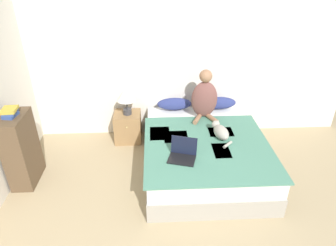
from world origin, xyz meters
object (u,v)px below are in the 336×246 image
at_px(bed, 204,153).
at_px(pillow_far, 219,103).
at_px(laptop_open, 183,154).
at_px(person_sitting, 204,98).
at_px(cat_tabby, 220,131).
at_px(table_lamp, 126,95).
at_px(pillow_near, 174,104).
at_px(bookshelf, 21,150).
at_px(nightstand, 128,127).
at_px(book_stack_top, 10,112).

relative_size(bed, pillow_far, 3.65).
height_order(bed, laptop_open, laptop_open).
height_order(person_sitting, cat_tabby, person_sitting).
distance_m(pillow_far, laptop_open, 1.57).
distance_m(bed, cat_tabby, 0.42).
relative_size(pillow_far, laptop_open, 1.43).
xyz_separation_m(cat_tabby, laptop_open, (-0.58, -0.47, -0.04)).
relative_size(laptop_open, table_lamp, 0.85).
bearing_deg(person_sitting, pillow_far, 42.47).
bearing_deg(pillow_near, laptop_open, -89.63).
height_order(person_sitting, bookshelf, person_sitting).
bearing_deg(nightstand, book_stack_top, -144.08).
bearing_deg(pillow_far, cat_tabby, -100.04).
xyz_separation_m(person_sitting, book_stack_top, (-2.60, -0.78, 0.22)).
xyz_separation_m(pillow_near, laptop_open, (0.01, -1.39, -0.05)).
relative_size(person_sitting, nightstand, 1.55).
distance_m(laptop_open, book_stack_top, 2.24).
bearing_deg(book_stack_top, bed, 3.24).
distance_m(bookshelf, book_stack_top, 0.57).
xyz_separation_m(bed, nightstand, (-1.17, 0.84, -0.01)).
distance_m(table_lamp, book_stack_top, 1.70).
bearing_deg(bed, pillow_near, 112.28).
relative_size(bed, person_sitting, 2.68).
height_order(pillow_near, nightstand, pillow_near).
relative_size(pillow_near, person_sitting, 0.74).
relative_size(person_sitting, book_stack_top, 3.33).
bearing_deg(bed, person_sitting, 83.42).
distance_m(pillow_near, nightstand, 0.88).
relative_size(bed, table_lamp, 4.42).
bearing_deg(table_lamp, pillow_far, 3.10).
distance_m(pillow_near, pillow_far, 0.75).
bearing_deg(bed, table_lamp, 144.22).
distance_m(bed, laptop_open, 0.68).
height_order(bed, pillow_far, pillow_far).
distance_m(bed, bookshelf, 2.54).
height_order(nightstand, book_stack_top, book_stack_top).
bearing_deg(book_stack_top, bookshelf, -15.28).
xyz_separation_m(cat_tabby, nightstand, (-1.38, 0.84, -0.37)).
distance_m(pillow_far, cat_tabby, 0.93).
height_order(pillow_near, book_stack_top, book_stack_top).
distance_m(laptop_open, nightstand, 1.57).
bearing_deg(pillow_far, person_sitting, -137.53).
bearing_deg(nightstand, pillow_far, 2.78).
bearing_deg(bed, nightstand, 144.21).
distance_m(bed, book_stack_top, 2.66).
distance_m(person_sitting, bookshelf, 2.74).
bearing_deg(cat_tabby, bed, 77.63).
relative_size(laptop_open, book_stack_top, 1.72).
xyz_separation_m(pillow_far, cat_tabby, (-0.16, -0.91, -0.01)).
relative_size(pillow_far, nightstand, 1.14).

